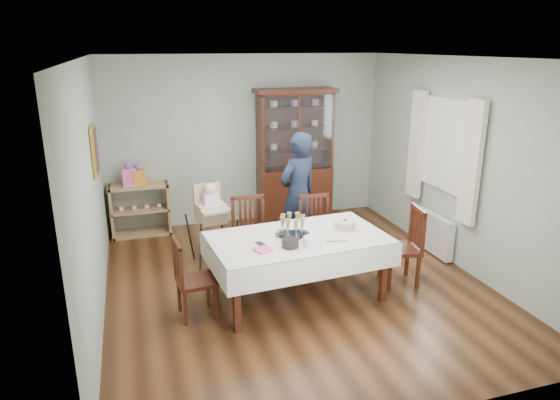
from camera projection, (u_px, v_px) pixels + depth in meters
name	position (u px, v px, depth m)	size (l,w,h in m)	color
floor	(295.00, 283.00, 6.21)	(5.00, 5.00, 0.00)	#593319
room_shell	(282.00, 140.00, 6.19)	(5.00, 5.00, 5.00)	#9EAA99
dining_table	(298.00, 267.00, 5.74)	(2.09, 1.31, 0.76)	#441A11
china_cabinet	(295.00, 154.00, 8.15)	(1.30, 0.48, 2.18)	#441A11
sideboard	(140.00, 210.00, 7.68)	(0.90, 0.38, 0.80)	tan
picture_frame	(94.00, 151.00, 5.83)	(0.04, 0.48, 0.58)	gold
window	(446.00, 145.00, 6.64)	(0.04, 1.02, 1.22)	white
curtain_left	(472.00, 163.00, 6.09)	(0.07, 0.30, 1.55)	silver
curtain_right	(417.00, 144.00, 7.22)	(0.07, 0.30, 1.55)	silver
radiator	(434.00, 233.00, 7.00)	(0.10, 0.80, 0.55)	white
chair_far_left	(251.00, 252.00, 6.36)	(0.48, 0.48, 1.00)	#441A11
chair_far_right	(317.00, 248.00, 6.54)	(0.45, 0.45, 0.97)	#441A11
chair_end_left	(195.00, 293.00, 5.39)	(0.43, 0.43, 0.89)	#441A11
chair_end_right	(401.00, 261.00, 6.14)	(0.50, 0.50, 0.97)	#441A11
woman	(298.00, 194.00, 6.87)	(0.63, 0.41, 1.73)	#161D32
high_chair	(212.00, 232.00, 6.68)	(0.57, 0.57, 1.11)	black
champagne_tray	(293.00, 229.00, 5.64)	(0.40, 0.40, 0.24)	silver
birthday_cake	(345.00, 225.00, 5.84)	(0.28, 0.28, 0.19)	white
plate_stack_dark	(290.00, 243.00, 5.34)	(0.19, 0.19, 0.09)	black
plate_stack_white	(313.00, 241.00, 5.39)	(0.21, 0.21, 0.09)	white
napkin_stack	(263.00, 250.00, 5.25)	(0.16, 0.16, 0.02)	#F55AA2
cutlery	(258.00, 244.00, 5.41)	(0.10, 0.14, 0.01)	silver
cake_knife	(336.00, 241.00, 5.49)	(0.26, 0.02, 0.01)	silver
gift_bag_pink	(129.00, 175.00, 7.46)	(0.21, 0.15, 0.37)	#F55AA2
gift_bag_orange	(139.00, 175.00, 7.51)	(0.19, 0.14, 0.34)	orange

